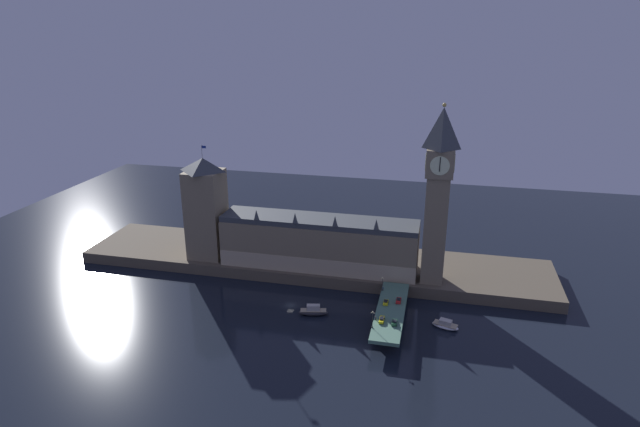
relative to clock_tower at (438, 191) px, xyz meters
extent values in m
plane|color=black|center=(-55.85, -26.14, -45.33)|extent=(400.00, 400.00, 0.00)
cube|color=brown|center=(-55.85, 12.86, -42.75)|extent=(220.00, 42.00, 5.16)
cube|color=#7F7056|center=(-50.59, 3.66, -29.84)|extent=(88.27, 18.60, 20.66)
cube|color=tan|center=(-50.59, -5.76, -36.45)|extent=(88.27, 0.20, 7.44)
cube|color=#383D42|center=(-50.59, 3.66, -18.31)|extent=(88.27, 17.11, 2.40)
cone|color=#383D42|center=(-77.07, -4.24, -14.84)|extent=(2.40, 2.40, 4.55)
cone|color=#383D42|center=(-59.42, -4.24, -14.84)|extent=(2.40, 2.40, 4.55)
cone|color=#383D42|center=(-41.76, -4.24, -14.84)|extent=(2.40, 2.40, 4.55)
cone|color=#383D42|center=(-24.11, -4.24, -14.84)|extent=(2.40, 2.40, 4.55)
cube|color=#7F7056|center=(0.00, 0.00, -16.86)|extent=(9.28, 9.28, 46.62)
cube|color=#7F7056|center=(0.00, 0.00, 12.07)|extent=(10.95, 10.95, 11.26)
cylinder|color=beige|center=(0.00, -5.60, 12.07)|extent=(7.62, 0.25, 7.62)
cylinder|color=beige|center=(0.00, 5.60, 12.07)|extent=(7.62, 0.25, 7.62)
cylinder|color=beige|center=(5.60, 0.00, 12.07)|extent=(0.25, 7.62, 7.62)
cylinder|color=beige|center=(-5.60, 0.00, 12.07)|extent=(0.25, 7.62, 7.62)
cube|color=black|center=(0.00, -5.78, 12.64)|extent=(0.36, 0.10, 5.71)
pyramid|color=#383D42|center=(0.00, 0.00, 25.86)|extent=(10.95, 10.95, 16.31)
sphere|color=gold|center=(0.00, 0.00, 34.81)|extent=(1.60, 1.60, 1.60)
cube|color=#7F7056|center=(-104.46, 3.28, -19.35)|extent=(15.85, 15.85, 41.65)
pyramid|color=#383D42|center=(-104.46, 3.28, 4.48)|extent=(16.16, 16.16, 6.01)
cylinder|color=#99999E|center=(-104.46, 3.28, 10.49)|extent=(0.24, 0.24, 6.00)
cube|color=navy|center=(-103.36, 3.28, 12.59)|extent=(2.00, 0.08, 1.20)
cube|color=#4C7560|center=(-14.21, -31.14, -39.75)|extent=(10.75, 46.00, 1.40)
cube|color=brown|center=(-14.21, -44.94, -42.89)|extent=(9.14, 3.20, 4.88)
cube|color=brown|center=(-14.21, -35.74, -42.89)|extent=(9.14, 3.20, 4.88)
cube|color=brown|center=(-14.21, -26.54, -42.89)|extent=(9.14, 3.20, 4.88)
cube|color=brown|center=(-14.21, -17.34, -42.89)|extent=(9.14, 3.20, 4.88)
cube|color=yellow|center=(-16.58, -27.13, -38.49)|extent=(1.86, 3.87, 0.75)
cube|color=black|center=(-16.58, -27.13, -37.89)|extent=(1.53, 1.74, 0.45)
cylinder|color=black|center=(-17.46, -25.93, -38.73)|extent=(0.22, 0.64, 0.64)
cylinder|color=black|center=(-15.69, -25.93, -38.73)|extent=(0.22, 0.64, 0.64)
cylinder|color=black|center=(-17.46, -28.33, -38.73)|extent=(0.22, 0.64, 0.64)
cylinder|color=black|center=(-15.69, -28.33, -38.73)|extent=(0.22, 0.64, 0.64)
cube|color=yellow|center=(-16.58, -40.55, -38.46)|extent=(1.75, 4.72, 0.83)
cube|color=black|center=(-16.58, -40.55, -37.82)|extent=(1.43, 2.12, 0.45)
cylinder|color=black|center=(-17.41, -39.09, -38.73)|extent=(0.22, 0.64, 0.64)
cylinder|color=black|center=(-15.75, -39.09, -38.73)|extent=(0.22, 0.64, 0.64)
cylinder|color=black|center=(-17.41, -42.01, -38.73)|extent=(0.22, 0.64, 0.64)
cylinder|color=black|center=(-15.75, -42.01, -38.73)|extent=(0.22, 0.64, 0.64)
cube|color=#235633|center=(-11.85, -41.51, -38.45)|extent=(1.85, 3.85, 0.85)
cube|color=black|center=(-11.85, -41.51, -37.80)|extent=(1.52, 1.73, 0.45)
cylinder|color=black|center=(-10.97, -42.70, -38.73)|extent=(0.22, 0.64, 0.64)
cylinder|color=black|center=(-12.73, -42.70, -38.73)|extent=(0.22, 0.64, 0.64)
cylinder|color=black|center=(-10.97, -40.31, -38.73)|extent=(0.22, 0.64, 0.64)
cylinder|color=black|center=(-12.73, -40.31, -38.73)|extent=(0.22, 0.64, 0.64)
cube|color=red|center=(-11.85, -24.62, -38.45)|extent=(1.89, 4.14, 0.84)
cube|color=black|center=(-11.85, -24.62, -37.80)|extent=(1.55, 1.86, 0.45)
cylinder|color=black|center=(-10.95, -25.90, -38.73)|extent=(0.22, 0.64, 0.64)
cylinder|color=black|center=(-12.74, -25.90, -38.73)|extent=(0.22, 0.64, 0.64)
cylinder|color=black|center=(-10.95, -23.34, -38.73)|extent=(0.22, 0.64, 0.64)
cylinder|color=black|center=(-12.74, -23.34, -38.73)|extent=(0.22, 0.64, 0.64)
cylinder|color=black|center=(-18.94, -40.07, -38.65)|extent=(0.28, 0.28, 0.78)
cylinder|color=#47384C|center=(-18.94, -40.07, -37.94)|extent=(0.38, 0.38, 0.65)
sphere|color=tan|center=(-18.94, -40.07, -37.51)|extent=(0.21, 0.21, 0.21)
cylinder|color=black|center=(-18.94, -16.25, -38.61)|extent=(0.28, 0.28, 0.87)
cylinder|color=navy|center=(-18.94, -16.25, -37.81)|extent=(0.38, 0.38, 0.72)
sphere|color=tan|center=(-18.94, -16.25, -37.33)|extent=(0.24, 0.24, 0.24)
cylinder|color=#2D3333|center=(-19.34, -45.86, -38.80)|extent=(0.56, 0.56, 0.50)
cylinder|color=#2D3333|center=(-19.34, -45.86, -35.87)|extent=(0.18, 0.18, 5.36)
sphere|color=#F9E5A3|center=(-19.34, -45.86, -32.64)|extent=(0.60, 0.60, 0.60)
sphere|color=#F9E5A3|center=(-19.79, -45.86, -32.99)|extent=(0.44, 0.44, 0.44)
sphere|color=#F9E5A3|center=(-18.89, -45.86, -32.99)|extent=(0.44, 0.44, 0.44)
cylinder|color=#2D3333|center=(-19.34, -16.42, -38.80)|extent=(0.56, 0.56, 0.50)
cylinder|color=#2D3333|center=(-19.34, -16.42, -36.17)|extent=(0.18, 0.18, 4.76)
sphere|color=#F9E5A3|center=(-19.34, -16.42, -33.24)|extent=(0.60, 0.60, 0.60)
sphere|color=#F9E5A3|center=(-19.79, -16.42, -33.59)|extent=(0.44, 0.44, 0.44)
sphere|color=#F9E5A3|center=(-18.89, -16.42, -33.59)|extent=(0.44, 0.44, 0.44)
ellipsoid|color=#28282D|center=(-44.73, -31.38, -44.22)|extent=(12.17, 6.08, 2.22)
cube|color=tan|center=(-44.73, -31.38, -43.21)|extent=(10.64, 5.06, 0.24)
cube|color=#B7B2A8|center=(-44.73, -31.38, -41.98)|extent=(5.61, 3.36, 2.22)
ellipsoid|color=white|center=(6.60, -29.32, -44.49)|extent=(11.00, 7.07, 1.68)
cube|color=tan|center=(6.60, -29.32, -43.73)|extent=(9.59, 5.88, 0.24)
cube|color=#B7B2A8|center=(6.60, -29.32, -42.77)|extent=(5.16, 3.90, 1.68)
camera|label=1|loc=(0.30, -213.42, 63.50)|focal=30.00mm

